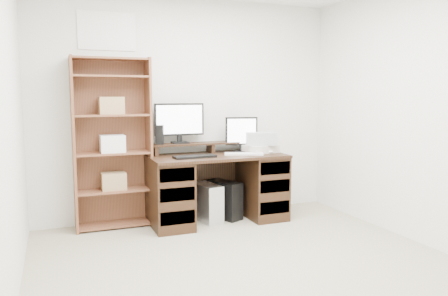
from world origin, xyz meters
TOP-DOWN VIEW (x-y plane):
  - room at (-0.00, 0.00)m, footprint 3.54×4.04m
  - desk at (0.21, 1.64)m, footprint 1.50×0.70m
  - riser_shelf at (0.21, 1.85)m, footprint 1.40×0.22m
  - monitor_wide at (-0.15, 1.88)m, footprint 0.56×0.15m
  - monitor_small at (0.55, 1.75)m, footprint 0.37×0.17m
  - speaker at (-0.39, 1.85)m, footprint 0.11×0.11m
  - keyboard_black at (-0.10, 1.51)m, footprint 0.46×0.18m
  - keyboard_white at (0.49, 1.54)m, footprint 0.44×0.28m
  - mouse at (0.81, 1.54)m, footprint 0.10×0.08m
  - printer at (0.75, 1.64)m, footprint 0.40×0.33m
  - basket at (0.75, 1.64)m, footprint 0.40×0.34m
  - tower_silver at (0.10, 1.67)m, footprint 0.26×0.45m
  - tower_black at (0.32, 1.72)m, footprint 0.34×0.47m
  - bookshelf at (-0.90, 1.86)m, footprint 0.80×0.30m

SIDE VIEW (x-z plane):
  - tower_silver at x=0.10m, z-range 0.00..0.42m
  - tower_black at x=0.32m, z-range 0.00..0.43m
  - desk at x=0.21m, z-range 0.01..0.76m
  - keyboard_white at x=0.49m, z-range 0.75..0.77m
  - keyboard_black at x=-0.10m, z-range 0.75..0.77m
  - mouse at x=0.81m, z-range 0.75..0.79m
  - printer at x=0.75m, z-range 0.75..0.84m
  - riser_shelf at x=0.21m, z-range 0.78..0.90m
  - basket at x=0.75m, z-range 0.84..0.99m
  - bookshelf at x=-0.90m, z-range 0.02..1.82m
  - monitor_small at x=0.55m, z-range 0.77..1.17m
  - speaker at x=-0.39m, z-range 0.87..1.08m
  - monitor_wide at x=-0.15m, z-range 0.90..1.34m
  - room at x=0.00m, z-range -0.02..2.52m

